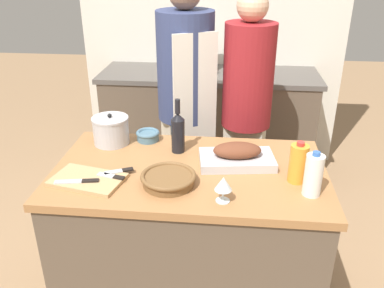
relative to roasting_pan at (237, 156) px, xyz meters
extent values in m
cube|color=brown|center=(-0.23, -0.07, -0.50)|extent=(1.32, 0.76, 0.84)
cube|color=#A37042|center=(-0.23, -0.07, -0.06)|extent=(1.36, 0.79, 0.04)
cube|color=brown|center=(-0.23, 1.51, -0.48)|extent=(1.79, 0.58, 0.89)
cube|color=#56514C|center=(-0.23, 1.51, -0.01)|extent=(1.84, 0.60, 0.04)
cube|color=silver|center=(-0.23, 1.86, 0.35)|extent=(2.34, 0.10, 2.55)
cube|color=#BCBCC1|center=(0.00, 0.00, -0.02)|extent=(0.40, 0.27, 0.04)
ellipsoid|color=brown|center=(0.00, 0.00, 0.03)|extent=(0.26, 0.16, 0.08)
cylinder|color=brown|center=(-0.32, -0.23, -0.02)|extent=(0.24, 0.24, 0.04)
torus|color=brown|center=(-0.32, -0.23, 0.00)|extent=(0.26, 0.26, 0.02)
cube|color=tan|center=(-0.70, -0.25, -0.04)|extent=(0.37, 0.27, 0.02)
cylinder|color=#B7B7BC|center=(-0.70, 0.18, 0.03)|extent=(0.20, 0.20, 0.14)
cylinder|color=#B7B7BC|center=(-0.70, 0.18, 0.10)|extent=(0.20, 0.20, 0.01)
sphere|color=black|center=(-0.70, 0.18, 0.12)|extent=(0.02, 0.02, 0.02)
cylinder|color=slate|center=(-0.51, 0.24, -0.02)|extent=(0.12, 0.12, 0.05)
torus|color=slate|center=(-0.51, 0.24, 0.00)|extent=(0.13, 0.13, 0.02)
cylinder|color=orange|center=(0.28, -0.14, 0.05)|extent=(0.08, 0.08, 0.19)
cylinder|color=red|center=(0.28, -0.14, 0.15)|extent=(0.04, 0.04, 0.02)
cylinder|color=white|center=(0.33, -0.26, 0.05)|extent=(0.08, 0.08, 0.19)
cylinder|color=#3360B2|center=(0.33, -0.26, 0.16)|extent=(0.03, 0.03, 0.02)
cylinder|color=black|center=(-0.32, 0.11, 0.05)|extent=(0.07, 0.07, 0.18)
cone|color=black|center=(-0.32, 0.11, 0.16)|extent=(0.07, 0.07, 0.04)
cylinder|color=black|center=(-0.32, 0.11, 0.21)|extent=(0.03, 0.03, 0.08)
cylinder|color=silver|center=(0.34, -0.03, -0.04)|extent=(0.06, 0.06, 0.00)
cylinder|color=silver|center=(0.34, -0.03, -0.01)|extent=(0.01, 0.01, 0.05)
cone|color=silver|center=(0.34, -0.03, 0.04)|extent=(0.08, 0.08, 0.06)
cylinder|color=silver|center=(-0.06, -0.35, -0.04)|extent=(0.06, 0.06, 0.00)
cylinder|color=silver|center=(-0.06, -0.35, -0.01)|extent=(0.01, 0.01, 0.05)
cone|color=silver|center=(-0.06, -0.35, 0.04)|extent=(0.08, 0.08, 0.06)
cube|color=#B7B7BC|center=(-0.78, -0.29, -0.02)|extent=(0.13, 0.05, 0.01)
cube|color=black|center=(-0.68, -0.27, -0.02)|extent=(0.08, 0.04, 0.01)
cube|color=#B7B7BC|center=(-0.62, -0.22, -0.02)|extent=(0.09, 0.05, 0.01)
cube|color=black|center=(-0.55, -0.23, -0.02)|extent=(0.06, 0.04, 0.01)
cube|color=#B7B7BC|center=(-0.59, -0.18, -0.02)|extent=(0.09, 0.07, 0.01)
cube|color=black|center=(-0.53, -0.15, -0.02)|extent=(0.06, 0.05, 0.01)
cube|color=silver|center=(-0.26, 1.63, 0.04)|extent=(0.18, 0.14, 0.06)
cylinder|color=#B7B7BC|center=(-0.28, 1.63, 0.11)|extent=(0.13, 0.13, 0.10)
cube|color=silver|center=(-0.20, 1.63, 0.15)|extent=(0.05, 0.08, 0.17)
cube|color=silver|center=(-0.26, 1.63, 0.28)|extent=(0.17, 0.08, 0.09)
cylinder|color=maroon|center=(0.19, 1.40, 0.07)|extent=(0.06, 0.06, 0.12)
cylinder|color=black|center=(0.19, 1.40, 0.14)|extent=(0.03, 0.03, 0.02)
cylinder|color=#332D28|center=(-0.22, 1.43, 0.07)|extent=(0.06, 0.06, 0.13)
cylinder|color=black|center=(-0.22, 1.43, 0.15)|extent=(0.03, 0.03, 0.02)
cube|color=beige|center=(-0.34, 0.73, -0.51)|extent=(0.36, 0.31, 0.84)
cylinder|color=navy|center=(-0.34, 0.73, 0.26)|extent=(0.37, 0.37, 0.70)
cube|color=silver|center=(-0.27, 0.57, 0.06)|extent=(0.26, 0.14, 0.89)
cube|color=beige|center=(0.06, 0.72, -0.52)|extent=(0.30, 0.23, 0.80)
cylinder|color=maroon|center=(0.06, 0.72, 0.21)|extent=(0.33, 0.33, 0.67)
sphere|color=#DBAD89|center=(0.06, 0.72, 0.64)|extent=(0.19, 0.19, 0.19)
camera|label=1|loc=(-0.04, -1.85, 0.94)|focal=38.00mm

